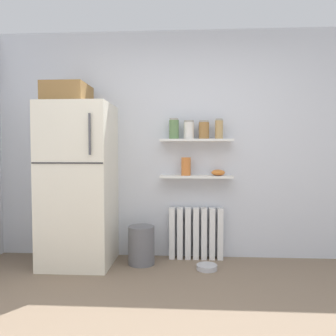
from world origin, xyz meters
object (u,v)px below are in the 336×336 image
(vase, at_px, (186,166))
(trash_bin, at_px, (141,245))
(storage_jar_0, at_px, (174,129))
(refrigerator, at_px, (78,180))
(storage_jar_2, at_px, (204,130))
(storage_jar_3, at_px, (219,129))
(radiator, at_px, (196,233))
(storage_jar_1, at_px, (189,130))
(pet_food_bowl, at_px, (207,267))
(shelf_bowl, at_px, (218,173))

(vase, relative_size, trash_bin, 0.49)
(storage_jar_0, bearing_deg, refrigerator, -167.70)
(storage_jar_2, bearing_deg, trash_bin, -164.21)
(storage_jar_0, bearing_deg, trash_bin, -150.88)
(storage_jar_3, bearing_deg, vase, 180.00)
(radiator, bearing_deg, storage_jar_0, -173.17)
(radiator, bearing_deg, refrigerator, -168.76)
(storage_jar_0, xyz_separation_m, storage_jar_1, (0.17, 0.00, -0.01))
(trash_bin, bearing_deg, storage_jar_0, 29.12)
(storage_jar_3, height_order, trash_bin, storage_jar_3)
(radiator, distance_m, pet_food_bowl, 0.46)
(storage_jar_2, bearing_deg, pet_food_bowl, -86.16)
(storage_jar_2, xyz_separation_m, trash_bin, (-0.68, -0.19, -1.26))
(storage_jar_0, distance_m, storage_jar_2, 0.33)
(pet_food_bowl, bearing_deg, storage_jar_2, 93.84)
(storage_jar_0, height_order, shelf_bowl, storage_jar_0)
(storage_jar_1, xyz_separation_m, pet_food_bowl, (0.19, -0.32, -1.44))
(refrigerator, distance_m, trash_bin, 0.98)
(trash_bin, bearing_deg, storage_jar_1, 20.56)
(storage_jar_1, height_order, shelf_bowl, storage_jar_1)
(storage_jar_0, relative_size, trash_bin, 0.56)
(refrigerator, distance_m, storage_jar_0, 1.19)
(storage_jar_0, xyz_separation_m, trash_bin, (-0.34, -0.19, -1.27))
(shelf_bowl, bearing_deg, radiator, 172.99)
(vase, relative_size, shelf_bowl, 1.34)
(radiator, relative_size, storage_jar_0, 2.63)
(vase, bearing_deg, radiator, 14.95)
(trash_bin, bearing_deg, shelf_bowl, 12.88)
(vase, distance_m, shelf_bowl, 0.36)
(refrigerator, bearing_deg, trash_bin, 2.65)
(shelf_bowl, height_order, pet_food_bowl, shelf_bowl)
(storage_jar_1, relative_size, storage_jar_2, 1.01)
(storage_jar_3, bearing_deg, radiator, 173.17)
(radiator, relative_size, shelf_bowl, 4.01)
(refrigerator, bearing_deg, vase, 10.88)
(refrigerator, xyz_separation_m, radiator, (1.27, 0.25, -0.62))
(radiator, bearing_deg, pet_food_bowl, -73.48)
(storage_jar_3, height_order, vase, storage_jar_3)
(storage_jar_2, height_order, vase, storage_jar_2)
(shelf_bowl, xyz_separation_m, trash_bin, (-0.84, -0.19, -0.78))
(storage_jar_1, xyz_separation_m, trash_bin, (-0.51, -0.19, -1.26))
(refrigerator, distance_m, vase, 1.19)
(radiator, height_order, storage_jar_2, storage_jar_2)
(radiator, xyz_separation_m, pet_food_bowl, (0.11, -0.35, -0.27))
(storage_jar_2, bearing_deg, vase, -180.00)
(storage_jar_0, distance_m, storage_jar_1, 0.17)
(refrigerator, height_order, storage_jar_1, refrigerator)
(storage_jar_1, relative_size, pet_food_bowl, 0.96)
(storage_jar_2, height_order, shelf_bowl, storage_jar_2)
(refrigerator, relative_size, vase, 9.53)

